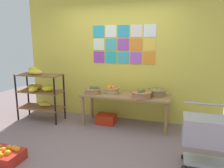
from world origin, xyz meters
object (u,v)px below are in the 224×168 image
(produce_crate_under_table, at_px, (106,119))
(display_table, at_px, (125,98))
(banana_shelf_unit, at_px, (39,88))
(fruit_basket_back_right, at_px, (112,90))
(orange_crate_foreground, at_px, (5,155))
(fruit_basket_right, at_px, (157,92))
(fruit_basket_back_left, at_px, (93,90))
(shopping_cart, at_px, (207,133))
(fruit_basket_centre, at_px, (142,94))

(produce_crate_under_table, bearing_deg, display_table, 1.57)
(banana_shelf_unit, xyz_separation_m, produce_crate_under_table, (1.48, 0.19, -0.62))
(fruit_basket_back_right, height_order, orange_crate_foreground, fruit_basket_back_right)
(banana_shelf_unit, relative_size, fruit_basket_right, 3.18)
(fruit_basket_back_right, bearing_deg, fruit_basket_back_left, -164.62)
(banana_shelf_unit, bearing_deg, fruit_basket_right, 7.33)
(display_table, bearing_deg, fruit_basket_right, 10.80)
(fruit_basket_back_right, height_order, produce_crate_under_table, fruit_basket_back_right)
(produce_crate_under_table, bearing_deg, fruit_basket_back_right, 13.64)
(fruit_basket_back_right, distance_m, orange_crate_foreground, 2.21)
(display_table, distance_m, fruit_basket_back_left, 0.69)
(fruit_basket_back_right, bearing_deg, shopping_cart, -34.61)
(fruit_basket_centre, bearing_deg, display_table, 157.82)
(fruit_basket_right, xyz_separation_m, produce_crate_under_table, (-1.01, -0.13, -0.63))
(fruit_basket_right, height_order, orange_crate_foreground, fruit_basket_right)
(fruit_basket_centre, xyz_separation_m, shopping_cart, (1.04, -1.00, -0.21))
(shopping_cart, bearing_deg, fruit_basket_centre, 127.98)
(fruit_basket_back_right, xyz_separation_m, orange_crate_foreground, (-1.05, -1.84, -0.64))
(orange_crate_foreground, bearing_deg, fruit_basket_back_left, 68.96)
(produce_crate_under_table, bearing_deg, banana_shelf_unit, -172.54)
(fruit_basket_back_right, distance_m, fruit_basket_back_left, 0.39)
(fruit_basket_back_right, relative_size, fruit_basket_centre, 0.79)
(display_table, bearing_deg, fruit_basket_centre, -22.18)
(fruit_basket_back_right, xyz_separation_m, fruit_basket_centre, (0.64, -0.16, -0.01))
(fruit_basket_centre, bearing_deg, fruit_basket_back_left, 176.77)
(produce_crate_under_table, xyz_separation_m, shopping_cart, (1.80, -1.13, 0.42))
(banana_shelf_unit, bearing_deg, fruit_basket_back_left, 5.54)
(banana_shelf_unit, height_order, fruit_basket_centre, banana_shelf_unit)
(banana_shelf_unit, height_order, fruit_basket_back_right, banana_shelf_unit)
(display_table, xyz_separation_m, shopping_cart, (1.39, -1.14, -0.07))
(produce_crate_under_table, distance_m, orange_crate_foreground, 2.04)
(produce_crate_under_table, bearing_deg, orange_crate_foreground, -117.13)
(banana_shelf_unit, xyz_separation_m, shopping_cart, (3.28, -0.94, -0.20))
(fruit_basket_centre, xyz_separation_m, produce_crate_under_table, (-0.76, 0.13, -0.63))
(produce_crate_under_table, height_order, orange_crate_foreground, orange_crate_foreground)
(fruit_basket_back_left, distance_m, fruit_basket_right, 1.29)
(banana_shelf_unit, bearing_deg, display_table, 6.20)
(fruit_basket_back_left, bearing_deg, display_table, 7.41)
(orange_crate_foreground, bearing_deg, banana_shelf_unit, 108.69)
(fruit_basket_right, bearing_deg, display_table, -169.20)
(fruit_basket_right, bearing_deg, fruit_basket_centre, -134.29)
(shopping_cart, bearing_deg, banana_shelf_unit, 155.83)
(fruit_basket_centre, distance_m, fruit_basket_back_left, 1.02)
(fruit_basket_right, bearing_deg, produce_crate_under_table, -172.85)
(banana_shelf_unit, bearing_deg, shopping_cart, -15.99)
(fruit_basket_centre, height_order, shopping_cart, shopping_cart)
(fruit_basket_back_right, distance_m, shopping_cart, 2.06)
(fruit_basket_right, relative_size, orange_crate_foreground, 0.72)
(fruit_basket_centre, bearing_deg, fruit_basket_right, 45.71)
(fruit_basket_centre, height_order, fruit_basket_back_left, fruit_basket_centre)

